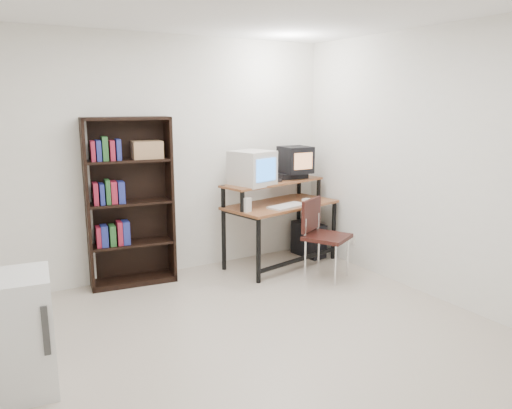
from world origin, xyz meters
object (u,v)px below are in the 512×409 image
school_chair (321,230)px  crt_tv (295,160)px  computer_desk (279,206)px  pc_tower (308,239)px  crt_monitor (252,168)px  bookshelf (129,200)px  mini_fridge (15,335)px

school_chair → crt_tv: bearing=48.0°
computer_desk → pc_tower: computer_desk is taller
crt_monitor → bookshelf: bookshelf is taller
crt_tv → school_chair: (-0.19, -0.78, -0.68)m
crt_monitor → mini_fridge: crt_monitor is taller
bookshelf → mini_fridge: bookshelf is taller
computer_desk → crt_tv: (0.33, 0.16, 0.51)m
crt_monitor → bookshelf: bearing=153.9°
crt_tv → mini_fridge: bearing=-154.0°
computer_desk → pc_tower: bearing=-3.4°
crt_tv → mini_fridge: crt_tv is taller
mini_fridge → school_chair: bearing=20.2°
school_chair → bookshelf: bearing=126.2°
crt_tv → mini_fridge: 3.72m
crt_tv → pc_tower: bearing=-27.5°
school_chair → crt_monitor: bearing=97.7°
mini_fridge → bookshelf: bearing=58.7°
crt_monitor → pc_tower: 1.27m
bookshelf → pc_tower: bearing=2.2°
crt_monitor → school_chair: crt_monitor is taller
crt_monitor → mini_fridge: size_ratio=0.63×
school_chair → mini_fridge: bearing=165.5°
school_chair → mini_fridge: (-3.10, -0.75, -0.13)m
computer_desk → school_chair: bearing=-89.4°
pc_tower → school_chair: bearing=-122.9°
bookshelf → mini_fridge: size_ratio=2.16×
crt_monitor → school_chair: bearing=-71.1°
school_chair → mini_fridge: size_ratio=1.07×
crt_tv → school_chair: size_ratio=0.40×
school_chair → bookshelf: 2.07m
crt_monitor → pc_tower: size_ratio=1.14×
computer_desk → crt_monitor: bearing=161.5°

